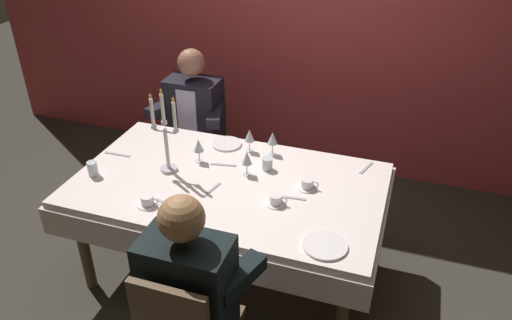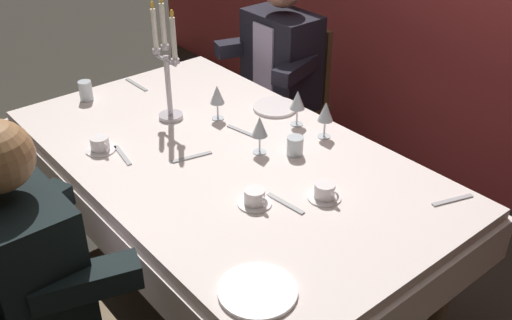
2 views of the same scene
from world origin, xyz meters
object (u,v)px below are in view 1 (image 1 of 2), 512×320
object	(u,v)px
dinner_plate_1	(227,144)
seated_diner_0	(195,110)
wine_glass_1	(247,159)
coffee_cup_0	(148,201)
dinner_plate_0	(325,245)
wine_glass_0	(198,146)
wine_glass_2	(250,136)
water_tumbler_0	(267,164)
coffee_cup_2	(308,184)
seated_diner_1	(187,287)
candelabra	(166,139)
dining_table	(229,197)
water_tumbler_1	(93,169)
coffee_cup_1	(276,200)
wine_glass_3	(272,139)

from	to	relation	value
dinner_plate_1	seated_diner_0	bearing A→B (deg)	135.16
wine_glass_1	coffee_cup_0	world-z (taller)	wine_glass_1
dinner_plate_0	wine_glass_0	size ratio (longest dim) A/B	1.44
wine_glass_2	dinner_plate_1	bearing A→B (deg)	170.44
dinner_plate_1	water_tumbler_0	world-z (taller)	water_tumbler_0
dinner_plate_1	coffee_cup_0	bearing A→B (deg)	-101.73
coffee_cup_2	seated_diner_1	size ratio (longest dim) A/B	0.11
dinner_plate_1	seated_diner_1	bearing A→B (deg)	-76.20
candelabra	water_tumbler_0	world-z (taller)	candelabra
wine_glass_0	coffee_cup_2	distance (m)	0.76
coffee_cup_2	seated_diner_0	distance (m)	1.37
dining_table	wine_glass_1	size ratio (longest dim) A/B	11.83
dinner_plate_1	water_tumbler_0	xyz separation A→B (m)	(0.37, -0.21, 0.03)
seated_diner_0	dinner_plate_1	bearing A→B (deg)	-44.84
dinner_plate_0	dinner_plate_1	bearing A→B (deg)	136.32
candelabra	seated_diner_0	bearing A→B (deg)	104.31
water_tumbler_1	coffee_cup_1	bearing A→B (deg)	3.71
coffee_cup_0	coffee_cup_2	bearing A→B (deg)	29.32
water_tumbler_1	seated_diner_0	bearing A→B (deg)	79.68
coffee_cup_2	coffee_cup_0	bearing A→B (deg)	-150.68
seated_diner_0	coffee_cup_2	bearing A→B (deg)	-35.42
dinner_plate_1	wine_glass_1	world-z (taller)	wine_glass_1
seated_diner_0	seated_diner_1	xyz separation A→B (m)	(0.78, -1.77, 0.00)
wine_glass_0	seated_diner_1	world-z (taller)	seated_diner_1
water_tumbler_0	coffee_cup_2	bearing A→B (deg)	-23.41
dining_table	coffee_cup_1	xyz separation A→B (m)	(0.35, -0.13, 0.15)
dining_table	candelabra	bearing A→B (deg)	179.19
wine_glass_3	seated_diner_1	size ratio (longest dim) A/B	0.13
seated_diner_1	wine_glass_2	bearing A→B (deg)	96.35
dinner_plate_0	water_tumbler_0	xyz separation A→B (m)	(-0.51, 0.62, 0.03)
water_tumbler_1	seated_diner_1	size ratio (longest dim) A/B	0.08
dinner_plate_1	wine_glass_0	bearing A→B (deg)	-108.30
candelabra	wine_glass_1	distance (m)	0.52
wine_glass_0	wine_glass_3	world-z (taller)	same
wine_glass_0	seated_diner_1	bearing A→B (deg)	-68.60
dinner_plate_1	coffee_cup_2	world-z (taller)	coffee_cup_2
dining_table	coffee_cup_0	world-z (taller)	coffee_cup_0
candelabra	seated_diner_1	distance (m)	1.07
wine_glass_2	coffee_cup_0	size ratio (longest dim) A/B	1.24
coffee_cup_1	seated_diner_0	bearing A→B (deg)	134.18
dinner_plate_1	coffee_cup_2	distance (m)	0.75
dinner_plate_1	seated_diner_0	size ratio (longest dim) A/B	0.17
wine_glass_3	coffee_cup_2	xyz separation A→B (m)	(0.32, -0.33, -0.09)
dining_table	wine_glass_3	bearing A→B (deg)	69.31
wine_glass_1	coffee_cup_1	distance (m)	0.37
wine_glass_1	water_tumbler_1	distance (m)	0.97
coffee_cup_2	seated_diner_1	bearing A→B (deg)	-109.02
coffee_cup_0	dinner_plate_0	bearing A→B (deg)	-1.53
water_tumbler_0	seated_diner_0	xyz separation A→B (m)	(-0.82, 0.66, -0.04)
coffee_cup_0	coffee_cup_2	xyz separation A→B (m)	(0.83, 0.47, 0.00)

